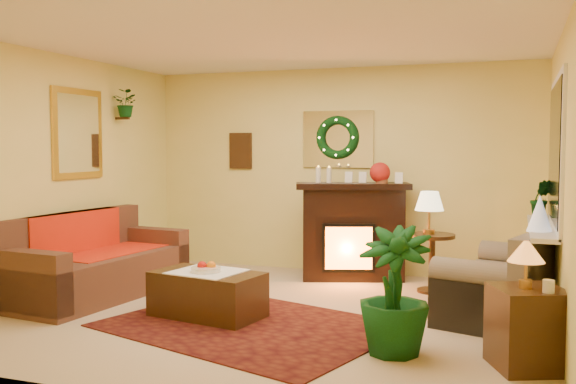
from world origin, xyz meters
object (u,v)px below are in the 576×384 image
(sofa, at_px, (98,257))
(side_table_round, at_px, (432,263))
(loveseat, at_px, (503,274))
(end_table_square, at_px, (528,332))
(coffee_table, at_px, (208,295))
(fireplace, at_px, (353,234))

(sofa, xyz_separation_m, side_table_round, (3.33, 1.42, -0.10))
(sofa, height_order, loveseat, sofa)
(side_table_round, xyz_separation_m, end_table_square, (0.97, -2.26, -0.05))
(sofa, xyz_separation_m, coffee_table, (1.48, -0.37, -0.22))
(end_table_square, bearing_deg, fireplace, 126.62)
(side_table_round, height_order, end_table_square, side_table_round)
(fireplace, relative_size, side_table_round, 1.86)
(sofa, relative_size, end_table_square, 3.51)
(sofa, bearing_deg, side_table_round, 28.96)
(sofa, distance_m, fireplace, 2.95)
(sofa, xyz_separation_m, fireplace, (2.35, 1.78, 0.12))
(end_table_square, height_order, coffee_table, end_table_square)
(side_table_round, relative_size, end_table_square, 1.09)
(fireplace, relative_size, coffee_table, 1.18)
(loveseat, relative_size, end_table_square, 2.48)
(fireplace, xyz_separation_m, side_table_round, (0.98, -0.36, -0.23))
(loveseat, distance_m, end_table_square, 1.41)
(sofa, bearing_deg, coffee_table, -7.91)
(sofa, height_order, coffee_table, sofa)
(side_table_round, distance_m, end_table_square, 2.46)
(sofa, distance_m, end_table_square, 4.38)
(loveseat, height_order, coffee_table, loveseat)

